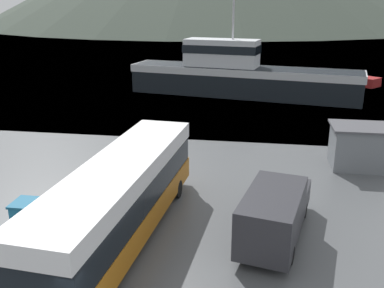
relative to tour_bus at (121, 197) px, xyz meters
The scene contains 7 objects.
water_surface 133.72m from the tour_bus, 89.39° to the left, with size 240.00×240.00×0.00m, color slate.
tour_bus is the anchor object (origin of this frame).
delivery_van 6.34m from the tour_bus, ahead, with size 3.39×6.59×2.30m.
fishing_boat 29.63m from the tour_bus, 83.65° to the left, with size 24.12×8.55×12.00m.
storage_bin 4.81m from the tour_bus, behind, with size 1.28×1.26×1.03m.
dock_kiosk 15.16m from the tour_bus, 41.49° to the left, with size 3.42×2.74×2.54m.
small_boat 41.42m from the tour_bus, 66.51° to the left, with size 5.76×5.38×1.04m.
Camera 1 is at (3.84, -8.10, 9.44)m, focal length 40.00 mm.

